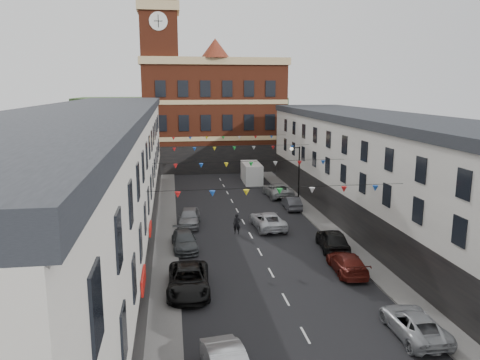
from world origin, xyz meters
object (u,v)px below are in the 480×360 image
car_right_f (277,190)px  car_left_e (189,217)px  moving_car (268,220)px  car_right_e (292,203)px  street_lamp (297,167)px  car_right_c (347,263)px  car_right_b (414,323)px  car_right_d (333,240)px  pedestrian (237,224)px  car_left_c (189,280)px  car_left_d (185,241)px  white_van (252,173)px

car_right_f → car_left_e: bearing=40.9°
car_right_f → moving_car: 12.11m
car_left_e → car_right_e: (10.40, 4.27, -0.13)m
street_lamp → car_right_c: 19.02m
car_right_b → car_left_e: bearing=-61.8°
car_right_c → car_right_d: size_ratio=0.97×
street_lamp → car_right_b: bearing=-92.7°
car_right_d → car_right_f: bearing=-83.2°
car_left_e → street_lamp: bearing=35.4°
street_lamp → pedestrian: (-7.62, -9.43, -3.05)m
street_lamp → moving_car: (-4.75, -8.20, -3.19)m
car_left_c → car_right_d: bearing=30.2°
car_left_d → street_lamp: bearing=43.1°
car_right_c → moving_car: moving_car is taller
car_left_e → car_right_d: size_ratio=0.97×
car_left_d → car_right_d: 11.15m
car_right_d → car_right_f: (-0.19, 17.71, -0.04)m
car_left_e → moving_car: bearing=-8.6°
car_right_c → car_right_f: 22.07m
car_left_c → car_right_f: (10.81, 23.53, 0.02)m
car_left_c → car_right_c: bearing=10.3°
car_right_d → pedestrian: pedestrian is taller
car_right_d → white_van: white_van is taller
car_left_e → car_right_d: (10.40, -7.86, 0.02)m
pedestrian → car_left_e: bearing=155.0°
street_lamp → car_right_b: size_ratio=1.32×
car_right_e → moving_car: 7.05m
street_lamp → car_right_d: bearing=-94.2°
white_van → car_right_e: bearing=-81.5°
car_left_d → pedestrian: pedestrian is taller
car_left_c → car_right_c: car_left_c is taller
car_left_c → car_right_e: 21.05m
car_right_c → white_van: bearing=-84.4°
white_van → car_left_c: bearing=-104.8°
car_right_c → car_right_d: (0.54, 4.35, 0.14)m
car_right_b → white_van: size_ratio=0.81×
car_right_c → car_right_e: 16.49m
street_lamp → car_left_c: size_ratio=1.12×
car_right_d → car_right_e: car_right_d is taller
car_left_d → car_right_b: size_ratio=0.97×
car_right_b → car_right_f: (0.04, 30.16, 0.13)m
car_left_c → moving_car: size_ratio=1.04×
car_left_e → car_right_c: (9.86, -12.21, -0.11)m
car_right_e → white_van: bearing=-80.9°
car_left_d → car_left_e: car_left_e is taller
car_left_d → car_left_e: 6.07m
white_van → pedestrian: (-4.87, -21.04, -0.39)m
car_right_e → car_right_f: 5.59m
car_right_b → car_right_c: (-0.31, 8.10, 0.03)m
car_right_d → pedestrian: bearing=-30.5°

